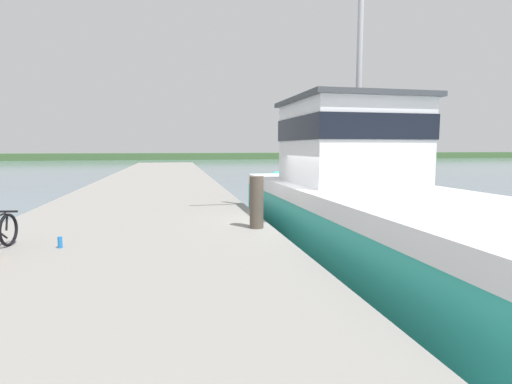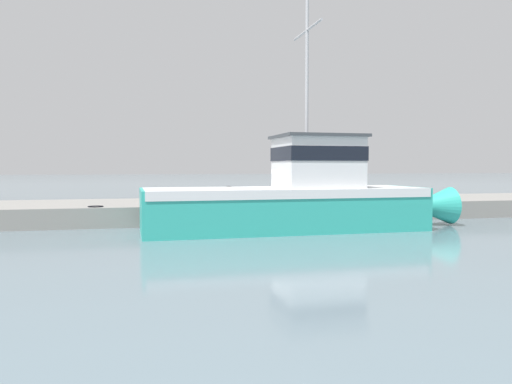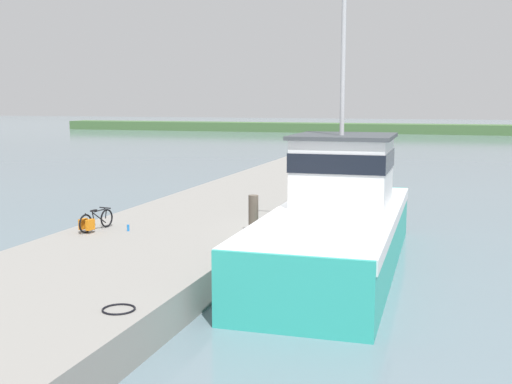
{
  "view_description": "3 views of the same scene",
  "coord_description": "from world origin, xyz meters",
  "px_view_note": "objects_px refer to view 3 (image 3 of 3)",
  "views": [
    {
      "loc": [
        -3.14,
        -9.27,
        2.71
      ],
      "look_at": [
        -1.33,
        -0.48,
        1.7
      ],
      "focal_mm": 28.0,
      "sensor_mm": 36.0,
      "label": 1
    },
    {
      "loc": [
        21.14,
        -6.93,
        2.64
      ],
      "look_at": [
        0.21,
        -1.89,
        1.55
      ],
      "focal_mm": 35.0,
      "sensor_mm": 36.0,
      "label": 2
    },
    {
      "loc": [
        4.61,
        -19.62,
        5.03
      ],
      "look_at": [
        -2.05,
        2.08,
        1.78
      ],
      "focal_mm": 45.0,
      "sensor_mm": 36.0,
      "label": 3
    }
  ],
  "objects_px": {
    "mooring_post": "(253,214)",
    "fishing_boat_main": "(339,219)",
    "bicycle_touring": "(93,222)",
    "water_bottle_by_bike": "(128,228)"
  },
  "relations": [
    {
      "from": "mooring_post",
      "to": "water_bottle_by_bike",
      "type": "distance_m",
      "value": 4.04
    },
    {
      "from": "mooring_post",
      "to": "fishing_boat_main",
      "type": "bearing_deg",
      "value": 5.02
    },
    {
      "from": "water_bottle_by_bike",
      "to": "bicycle_touring",
      "type": "bearing_deg",
      "value": -162.28
    },
    {
      "from": "mooring_post",
      "to": "water_bottle_by_bike",
      "type": "height_order",
      "value": "mooring_post"
    },
    {
      "from": "fishing_boat_main",
      "to": "bicycle_touring",
      "type": "distance_m",
      "value": 7.78
    },
    {
      "from": "bicycle_touring",
      "to": "mooring_post",
      "type": "distance_m",
      "value": 5.13
    },
    {
      "from": "fishing_boat_main",
      "to": "bicycle_touring",
      "type": "xyz_separation_m",
      "value": [
        -7.6,
        -1.63,
        -0.22
      ]
    },
    {
      "from": "bicycle_touring",
      "to": "water_bottle_by_bike",
      "type": "distance_m",
      "value": 1.13
    },
    {
      "from": "fishing_boat_main",
      "to": "mooring_post",
      "type": "xyz_separation_m",
      "value": [
        -2.67,
        -0.23,
        0.06
      ]
    },
    {
      "from": "fishing_boat_main",
      "to": "bicycle_touring",
      "type": "relative_size",
      "value": 8.35
    }
  ]
}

